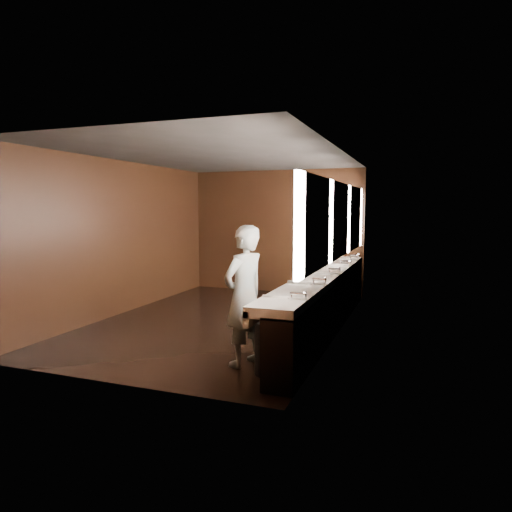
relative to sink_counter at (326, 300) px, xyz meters
The scene contains 10 objects.
floor 1.86m from the sink_counter, behind, with size 6.00×6.00×0.00m, color black.
ceiling 2.92m from the sink_counter, behind, with size 4.00×6.00×0.02m, color #2D2D2B.
wall_back 3.61m from the sink_counter, 120.87° to the left, with size 4.00×0.02×2.80m, color black.
wall_front 3.61m from the sink_counter, 120.87° to the right, with size 4.00×0.02×2.80m, color black.
wall_left 3.90m from the sink_counter, behind, with size 0.02×6.00×2.80m, color black.
wall_right 0.93m from the sink_counter, ahead, with size 0.02×6.00×2.80m, color black.
sink_counter is the anchor object (origin of this frame).
mirror_band 1.27m from the sink_counter, ahead, with size 0.06×5.03×1.15m.
person 2.06m from the sink_counter, 108.32° to the right, with size 0.63×0.42×1.74m, color #97D5E1.
trash_bin 2.13m from the sink_counter, 95.91° to the right, with size 0.40×0.40×0.63m, color black.
Camera 1 is at (3.19, -7.04, 1.94)m, focal length 32.00 mm.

